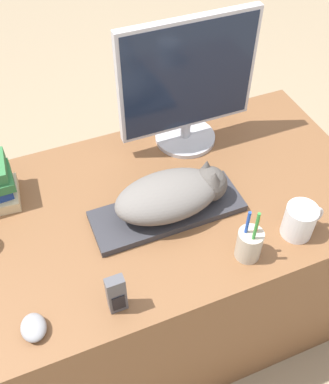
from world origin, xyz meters
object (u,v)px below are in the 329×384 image
at_px(keyboard, 167,211).
at_px(cat, 175,194).
at_px(monitor, 188,83).
at_px(phone, 116,294).
at_px(coffee_mug, 300,221).
at_px(pen_cup, 249,244).
at_px(computer_mouse, 34,327).

xyz_separation_m(keyboard, cat, (0.02, 0.00, 0.07)).
bearing_deg(monitor, cat, -119.60).
relative_size(cat, phone, 2.70).
relative_size(coffee_mug, pen_cup, 0.63).
bearing_deg(pen_cup, phone, -177.33).
xyz_separation_m(monitor, pen_cup, (-0.04, -0.53, -0.19)).
bearing_deg(coffee_mug, computer_mouse, -178.76).
xyz_separation_m(coffee_mug, pen_cup, (-0.18, -0.02, -0.00)).
xyz_separation_m(cat, monitor, (0.17, 0.30, 0.16)).
bearing_deg(phone, pen_cup, 2.67).
height_order(cat, computer_mouse, cat).
bearing_deg(keyboard, cat, 0.00).
height_order(cat, monitor, monitor).
bearing_deg(computer_mouse, phone, -4.41).
bearing_deg(pen_cup, keyboard, 123.83).
height_order(coffee_mug, pen_cup, pen_cup).
bearing_deg(cat, coffee_mug, -34.81).
height_order(keyboard, pen_cup, pen_cup).
bearing_deg(keyboard, pen_cup, -56.17).
relative_size(pen_cup, phone, 1.55).
relative_size(cat, pen_cup, 1.75).
distance_m(monitor, pen_cup, 0.57).
bearing_deg(coffee_mug, pen_cup, -175.05).
distance_m(keyboard, pen_cup, 0.28).
relative_size(monitor, phone, 3.58).
xyz_separation_m(keyboard, coffee_mug, (0.33, -0.22, 0.04)).
bearing_deg(pen_cup, coffee_mug, 4.95).
bearing_deg(keyboard, computer_mouse, -153.33).
bearing_deg(computer_mouse, coffee_mug, 1.24).
relative_size(keyboard, monitor, 1.00).
xyz_separation_m(keyboard, phone, (-0.24, -0.25, 0.05)).
xyz_separation_m(coffee_mug, phone, (-0.58, -0.03, 0.01)).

